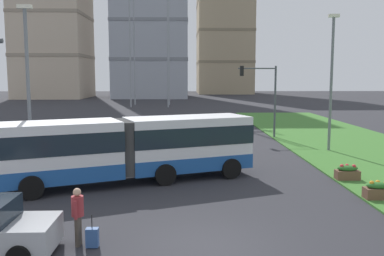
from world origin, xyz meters
The scene contains 11 objects.
ground_plane centered at (0.00, 0.00, 0.00)m, with size 260.00×260.00×0.00m, color #2D2D33.
articulated_bus centered at (-3.10, 7.79, 1.65)m, with size 11.85×6.69×3.00m.
car_maroon_sedan centered at (-6.04, 21.15, 0.75)m, with size 4.45×2.12×1.58m.
pedestrian_crossing centered at (-3.81, 0.19, 1.00)m, with size 0.36×0.58×1.74m.
rolling_suitcase centered at (-3.36, -0.01, 0.31)m, with size 0.36×0.24×0.97m.
flower_planter_1 centered at (7.19, 4.50, 0.43)m, with size 1.10×0.56×0.74m.
flower_planter_2 centered at (7.19, 7.71, 0.43)m, with size 1.10×0.56×0.74m.
traffic_light_far_right centered at (5.80, 22.00, 3.96)m, with size 3.10×0.28×5.81m.
streetlight_left centered at (-8.50, 9.74, 4.70)m, with size 0.70×0.28×8.51m.
streetlight_median centered at (9.09, 15.76, 4.93)m, with size 0.70×0.28×8.97m.
apartment_tower_centre centered at (11.62, 113.54, 25.67)m, with size 15.46×20.16×51.29m.
Camera 1 is at (-0.74, -11.99, 5.00)m, focal length 39.72 mm.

